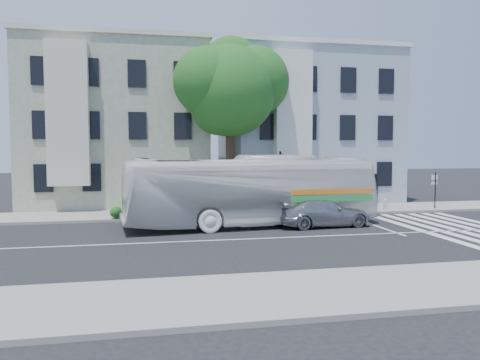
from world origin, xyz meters
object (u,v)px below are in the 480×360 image
object	(u,v)px
bus	(251,191)
sedan	(322,212)
fire_hydrant	(385,204)
traffic_signal	(281,174)

from	to	relation	value
bus	sedan	xyz separation A→B (m)	(3.53, -0.93, -1.11)
bus	fire_hydrant	xyz separation A→B (m)	(9.38, 3.32, -1.32)
bus	traffic_signal	bearing A→B (deg)	-41.20
traffic_signal	fire_hydrant	xyz separation A→B (m)	(6.72, -0.41, -1.96)
traffic_signal	sedan	bearing A→B (deg)	-88.35
bus	traffic_signal	xyz separation A→B (m)	(2.66, 3.73, 0.64)
bus	fire_hydrant	size ratio (longest dim) A/B	18.75
sedan	traffic_signal	world-z (taller)	traffic_signal
bus	traffic_signal	world-z (taller)	traffic_signal
fire_hydrant	traffic_signal	bearing A→B (deg)	176.54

